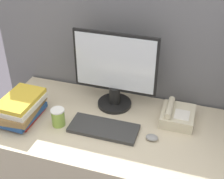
{
  "coord_description": "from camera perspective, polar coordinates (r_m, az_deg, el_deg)",
  "views": [
    {
      "loc": [
        0.38,
        -0.94,
        1.89
      ],
      "look_at": [
        -0.03,
        0.38,
        0.99
      ],
      "focal_mm": 50.0,
      "sensor_mm": 36.0,
      "label": 1
    }
  ],
  "objects": [
    {
      "name": "keyboard",
      "position": [
        1.72,
        -1.52,
        -7.11
      ],
      "size": [
        0.38,
        0.16,
        0.02
      ],
      "color": "#333333",
      "rests_on": "desk"
    },
    {
      "name": "book_stack",
      "position": [
        1.83,
        -16.25,
        -3.26
      ],
      "size": [
        0.22,
        0.31,
        0.14
      ],
      "color": "maroon",
      "rests_on": "desk"
    },
    {
      "name": "monitor",
      "position": [
        1.79,
        0.53,
        3.13
      ],
      "size": [
        0.49,
        0.2,
        0.47
      ],
      "color": "black",
      "rests_on": "desk"
    },
    {
      "name": "desk_telephone",
      "position": [
        1.8,
        11.81,
        -4.65
      ],
      "size": [
        0.18,
        0.21,
        0.1
      ],
      "color": "beige",
      "rests_on": "desk"
    },
    {
      "name": "coffee_cup",
      "position": [
        1.75,
        -9.82,
        -5.01
      ],
      "size": [
        0.08,
        0.08,
        0.1
      ],
      "color": "#8CB247",
      "rests_on": "desk"
    },
    {
      "name": "mouse",
      "position": [
        1.67,
        7.32,
        -8.7
      ],
      "size": [
        0.07,
        0.05,
        0.03
      ],
      "color": "gray",
      "rests_on": "desk"
    },
    {
      "name": "desk",
      "position": [
        2.01,
        0.66,
        -15.31
      ],
      "size": [
        1.44,
        0.69,
        0.78
      ],
      "color": "beige",
      "rests_on": "ground_plane"
    },
    {
      "name": "cubicle_panel_rear",
      "position": [
        2.05,
        3.84,
        -0.57
      ],
      "size": [
        1.84,
        0.04,
        1.53
      ],
      "color": "slate",
      "rests_on": "ground_plane"
    }
  ]
}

